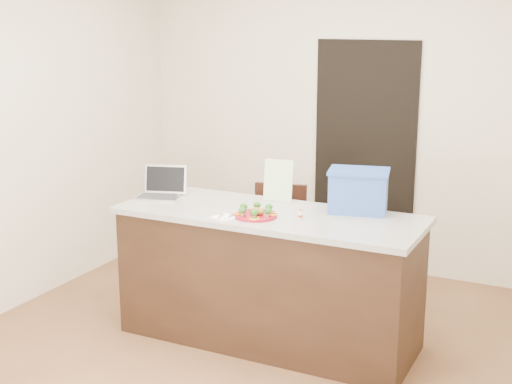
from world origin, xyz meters
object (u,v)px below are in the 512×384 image
at_px(napkin, 224,217).
at_px(laptop, 162,188).
at_px(island, 269,277).
at_px(yogurt_bottle, 301,215).
at_px(chair, 275,236).
at_px(blue_box, 358,190).
at_px(plate, 256,215).

relative_size(napkin, laptop, 0.38).
relative_size(island, yogurt_bottle, 30.99).
distance_m(yogurt_bottle, laptop, 1.14).
height_order(laptop, chair, laptop).
distance_m(blue_box, chair, 1.04).
relative_size(island, plate, 7.30).
xyz_separation_m(napkin, chair, (-0.07, 0.94, -0.40)).
xyz_separation_m(napkin, blue_box, (0.73, 0.53, 0.14)).
relative_size(island, chair, 2.23).
distance_m(yogurt_bottle, chair, 1.01).
bearing_deg(blue_box, plate, -155.86).
bearing_deg(chair, napkin, -98.26).
bearing_deg(yogurt_bottle, island, 165.55).
bearing_deg(plate, island, 78.86).
height_order(yogurt_bottle, chair, yogurt_bottle).
bearing_deg(plate, laptop, 167.79).
xyz_separation_m(plate, chair, (-0.24, 0.83, -0.41)).
xyz_separation_m(yogurt_bottle, laptop, (-1.13, 0.11, 0.03)).
distance_m(napkin, chair, 1.02).
relative_size(plate, blue_box, 0.63).
distance_m(yogurt_bottle, blue_box, 0.45).
distance_m(laptop, chair, 1.00).
height_order(plate, chair, plate).
height_order(island, blue_box, blue_box).
xyz_separation_m(yogurt_bottle, chair, (-0.52, 0.75, -0.42)).
height_order(island, chair, chair).
bearing_deg(blue_box, laptop, 176.46).
xyz_separation_m(plate, napkin, (-0.17, -0.11, -0.01)).
bearing_deg(plate, yogurt_bottle, 15.28).
bearing_deg(island, napkin, -128.71).
bearing_deg(island, laptop, 177.31).
relative_size(yogurt_bottle, chair, 0.07).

